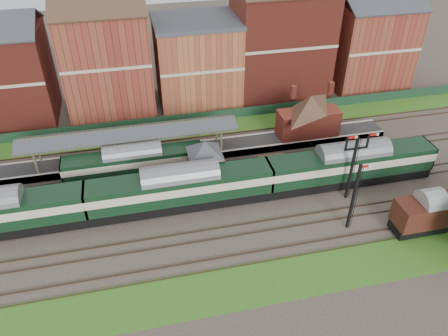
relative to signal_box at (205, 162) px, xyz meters
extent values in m
plane|color=#473D33|center=(3.00, -3.25, -3.19)|extent=(160.00, 160.00, 0.00)
cube|color=#2D6619|center=(3.00, 12.75, -3.16)|extent=(90.00, 4.50, 0.06)
cube|color=#2D6619|center=(3.00, -15.25, -3.16)|extent=(90.00, 5.00, 0.06)
cube|color=#193823|center=(3.00, 14.75, -2.44)|extent=(90.00, 0.12, 1.50)
cube|color=#2D2D2D|center=(-2.00, 6.50, -2.69)|extent=(55.00, 3.40, 1.00)
cube|color=#566B4C|center=(0.00, 0.00, -1.99)|extent=(3.40, 3.20, 2.40)
cube|color=#46492E|center=(0.00, 0.00, 0.21)|extent=(3.60, 3.40, 2.00)
pyramid|color=#383A3F|center=(0.00, 0.00, 2.01)|extent=(5.40, 5.40, 1.60)
cube|color=maroon|center=(8.00, 0.00, -2.09)|extent=(3.00, 2.40, 2.20)
cube|color=#4C3323|center=(8.00, -0.65, -0.64)|extent=(3.20, 1.34, 0.79)
cube|color=#4C3323|center=(8.00, 0.65, -0.64)|extent=(3.20, 1.34, 0.79)
cube|color=maroon|center=(15.00, 6.50, -0.44)|extent=(8.00, 3.00, 3.50)
pyramid|color=#4C3323|center=(15.00, 6.50, 2.41)|extent=(8.10, 8.10, 2.20)
cube|color=maroon|center=(12.50, 6.50, 2.91)|extent=(0.60, 0.60, 1.60)
cube|color=maroon|center=(17.50, 6.50, 2.91)|extent=(0.60, 0.60, 1.60)
cube|color=#46492E|center=(-19.00, 5.20, -0.49)|extent=(0.22, 0.22, 3.40)
cube|color=#46492E|center=(3.00, 7.80, -0.49)|extent=(0.22, 0.22, 3.40)
cube|color=#383A3F|center=(-8.00, 5.55, 1.41)|extent=(26.00, 1.99, 0.90)
cube|color=#383A3F|center=(-8.00, 7.45, 1.41)|extent=(26.00, 1.99, 0.90)
cube|color=#46492E|center=(-8.00, 6.50, 1.79)|extent=(26.00, 0.20, 0.20)
cube|color=black|center=(15.00, -5.75, 0.81)|extent=(0.25, 0.25, 8.00)
cube|color=black|center=(15.00, -5.75, 3.41)|extent=(2.60, 0.18, 0.18)
cube|color=#B2140F|center=(14.35, -5.75, 4.86)|extent=(1.10, 0.08, 0.25)
cube|color=#B2140F|center=(16.75, -5.75, 4.86)|extent=(1.10, 0.08, 0.25)
cube|color=black|center=(13.00, -10.25, 0.81)|extent=(0.25, 0.25, 8.00)
cube|color=#B2140F|center=(13.55, -10.25, 4.51)|extent=(1.10, 0.08, 0.25)
cube|color=maroon|center=(-10.00, 21.75, 4.31)|extent=(12.00, 10.00, 15.00)
cube|color=#AB6037|center=(3.00, 21.75, 2.81)|extent=(12.00, 10.00, 12.00)
cube|color=maroon|center=(16.00, 21.75, 4.81)|extent=(14.00, 10.00, 16.00)
cube|color=maroon|center=(31.00, 21.75, 3.31)|extent=(12.00, 10.00, 13.00)
cube|color=black|center=(-3.28, -3.25, -2.43)|extent=(19.66, 2.75, 1.20)
cube|color=black|center=(-3.28, -3.25, -0.41)|extent=(19.66, 3.06, 2.84)
cube|color=beige|center=(-3.28, -3.25, -0.07)|extent=(19.68, 3.10, 0.98)
cube|color=slate|center=(-3.28, -3.25, 1.17)|extent=(19.66, 3.06, 0.66)
cube|color=black|center=(16.38, -3.25, -2.43)|extent=(19.66, 2.75, 1.20)
cube|color=black|center=(16.38, -3.25, -0.41)|extent=(19.66, 3.06, 2.84)
cube|color=beige|center=(16.38, -3.25, -0.07)|extent=(19.68, 3.10, 0.98)
cube|color=slate|center=(16.38, -3.25, 1.17)|extent=(19.66, 3.06, 0.66)
cube|color=black|center=(-7.92, 3.25, -2.54)|extent=(16.16, 2.26, 0.99)
cube|color=black|center=(-7.92, 3.25, -0.88)|extent=(16.16, 2.51, 2.33)
cube|color=beige|center=(-7.92, 3.25, -0.60)|extent=(16.18, 2.55, 0.81)
cube|color=slate|center=(-7.92, 3.25, 0.42)|extent=(16.16, 2.51, 0.54)
cube|color=black|center=(20.31, -12.25, -2.55)|extent=(6.46, 2.38, 0.97)
cube|color=#411212|center=(20.31, -12.25, -0.77)|extent=(6.46, 2.80, 2.58)
cube|color=gray|center=(20.31, -12.25, 0.65)|extent=(6.46, 2.80, 0.47)
camera|label=1|loc=(-6.83, -39.73, 28.48)|focal=35.00mm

